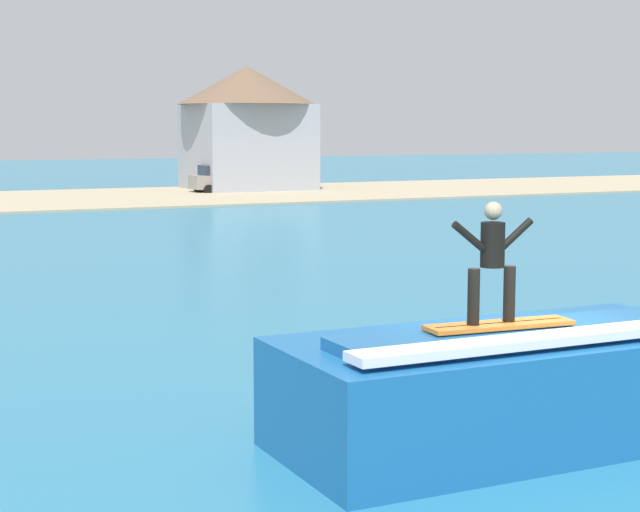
# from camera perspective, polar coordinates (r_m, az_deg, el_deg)

# --- Properties ---
(ground_plane) EXTENTS (260.00, 260.00, 0.00)m
(ground_plane) POSITION_cam_1_polar(r_m,az_deg,el_deg) (14.97, 11.18, -9.81)
(ground_plane) COLOR teal
(wave_crest) EXTENTS (6.28, 2.81, 1.68)m
(wave_crest) POSITION_cam_1_polar(r_m,az_deg,el_deg) (14.52, 10.18, -7.07)
(wave_crest) COLOR #1A5D9B
(wave_crest) RESTS_ON ground_plane
(surfboard) EXTENTS (2.10, 0.63, 0.06)m
(surfboard) POSITION_cam_1_polar(r_m,az_deg,el_deg) (13.98, 9.82, -3.75)
(surfboard) COLOR orange
(surfboard) RESTS_ON wave_crest
(surfer) EXTENTS (1.26, 0.32, 1.61)m
(surfer) POSITION_cam_1_polar(r_m,az_deg,el_deg) (13.78, 9.45, 0.01)
(surfer) COLOR black
(surfer) RESTS_ON surfboard
(car_far_shore) EXTENTS (4.31, 2.23, 1.86)m
(car_far_shore) POSITION_cam_1_polar(r_m,az_deg,el_deg) (68.71, -5.37, 4.24)
(car_far_shore) COLOR gray
(car_far_shore) RESTS_ON ground_plane
(house_gabled_white) EXTENTS (9.47, 9.47, 8.45)m
(house_gabled_white) POSITION_cam_1_polar(r_m,az_deg,el_deg) (71.66, -4.02, 7.36)
(house_gabled_white) COLOR #9EA3AD
(house_gabled_white) RESTS_ON ground_plane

